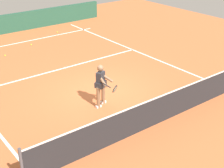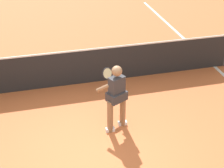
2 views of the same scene
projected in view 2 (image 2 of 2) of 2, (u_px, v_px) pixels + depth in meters
The scene contains 3 objects.
ground_plane at pixel (97, 153), 6.83m from camera, with size 26.75×26.75×0.00m, color #C66638.
court_net at pixel (74, 67), 8.92m from camera, with size 9.02×0.08×1.08m.
tennis_player at pixel (116, 95), 7.13m from camera, with size 0.68×1.13×1.55m.
Camera 2 is at (-0.95, -5.08, 4.69)m, focal length 54.21 mm.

